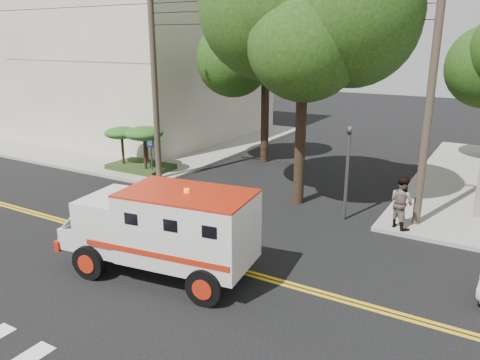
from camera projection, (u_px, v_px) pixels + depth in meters
The scene contains 12 objects.
ground at pixel (173, 252), 15.06m from camera, with size 100.00×100.00×0.00m, color black.
sidewalk_nw at pixel (142, 137), 32.76m from camera, with size 17.00×17.00×0.15m, color gray.
building_left at pixel (131, 61), 33.51m from camera, with size 16.00×14.00×10.00m, color #B8AD97.
utility_pole_left at pixel (155, 87), 21.45m from camera, with size 0.28×0.28×9.00m, color #382D23.
utility_pole_right at pixel (430, 104), 15.81m from camera, with size 0.28×0.28×9.00m, color #382D23.
tree_main at pixel (313, 22), 17.17m from camera, with size 6.08×5.70×9.85m.
tree_left at pixel (269, 57), 24.44m from camera, with size 4.48×4.20×7.70m.
traffic_signal at pixel (348, 163), 17.19m from camera, with size 0.15×0.18×3.60m.
accessibility_sign at pixel (151, 151), 22.78m from camera, with size 0.45×0.10×2.02m.
palm_planter at pixel (138, 141), 23.68m from camera, with size 3.52×2.63×2.36m.
armored_truck at pixel (165, 227), 13.21m from camera, with size 5.98×2.97×2.62m.
pedestrian_b at pixel (402, 202), 16.43m from camera, with size 0.91×0.71×1.88m, color gray.
Camera 1 is at (8.86, -10.75, 6.55)m, focal length 35.00 mm.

